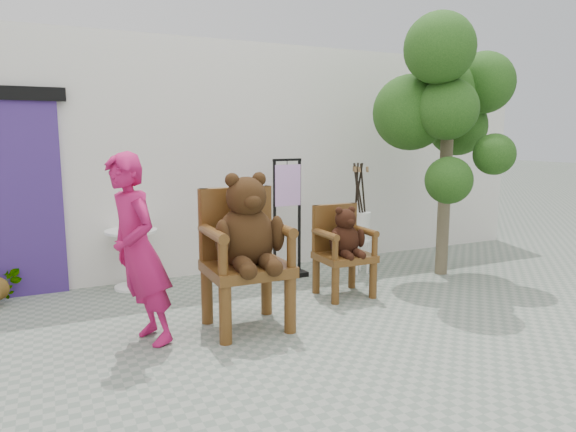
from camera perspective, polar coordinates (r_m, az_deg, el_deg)
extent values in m
plane|color=gray|center=(4.91, 8.30, -12.65)|extent=(60.00, 60.00, 0.00)
cube|color=silver|center=(7.36, -4.94, 6.54)|extent=(9.00, 1.00, 3.00)
cube|color=#3F2571|center=(6.43, -29.07, 1.55)|extent=(1.20, 0.08, 2.20)
cylinder|color=#4A2B0F|center=(4.56, -6.98, -10.85)|extent=(0.11, 0.11, 0.52)
cylinder|color=#4A2B0F|center=(5.06, -8.99, -8.86)|extent=(0.11, 0.11, 0.52)
cylinder|color=#4A2B0F|center=(4.77, 0.24, -9.85)|extent=(0.11, 0.11, 0.52)
cylinder|color=#4A2B0F|center=(5.26, -2.41, -8.07)|extent=(0.11, 0.11, 0.52)
cube|color=#4A2B0F|center=(4.82, -4.56, -5.85)|extent=(0.75, 0.69, 0.10)
cube|color=#4A2B0F|center=(5.00, -5.81, -0.71)|extent=(0.71, 0.10, 0.69)
cylinder|color=#4A2B0F|center=(4.91, -9.37, -0.97)|extent=(0.10, 0.10, 0.69)
cylinder|color=#4A2B0F|center=(4.41, -7.26, -4.53)|extent=(0.09, 0.09, 0.31)
cylinder|color=#4A2B0F|center=(4.64, -8.37, -1.91)|extent=(0.10, 0.65, 0.10)
cylinder|color=#4A2B0F|center=(5.12, -2.38, -0.46)|extent=(0.10, 0.10, 0.69)
cylinder|color=#4A2B0F|center=(4.64, 0.39, -3.77)|extent=(0.09, 0.09, 0.31)
cylinder|color=#4A2B0F|center=(4.86, -1.04, -1.32)|extent=(0.10, 0.65, 0.10)
ellipsoid|color=black|center=(4.78, -4.72, -2.44)|extent=(0.56, 0.47, 0.59)
sphere|color=black|center=(4.69, -4.66, 2.13)|extent=(0.37, 0.37, 0.37)
ellipsoid|color=black|center=(4.55, -3.99, 1.58)|extent=(0.17, 0.13, 0.13)
sphere|color=black|center=(4.64, -6.23, 4.00)|extent=(0.13, 0.13, 0.13)
sphere|color=black|center=(4.73, -3.24, 4.13)|extent=(0.13, 0.13, 0.13)
ellipsoid|color=black|center=(4.57, -7.31, -2.46)|extent=(0.13, 0.19, 0.33)
ellipsoid|color=black|center=(4.55, -5.00, -5.48)|extent=(0.16, 0.33, 0.16)
sphere|color=black|center=(4.43, -4.41, -6.10)|extent=(0.16, 0.16, 0.16)
ellipsoid|color=black|center=(4.76, -1.22, -1.94)|extent=(0.13, 0.19, 0.33)
ellipsoid|color=black|center=(4.63, -2.19, -5.19)|extent=(0.16, 0.33, 0.16)
sphere|color=black|center=(4.52, -1.54, -5.78)|extent=(0.16, 0.16, 0.16)
cylinder|color=#4A2B0F|center=(5.59, 5.29, -7.70)|extent=(0.09, 0.09, 0.41)
cylinder|color=#4A2B0F|center=(5.95, 3.14, -6.64)|extent=(0.09, 0.09, 0.41)
cylinder|color=#4A2B0F|center=(5.84, 9.43, -7.05)|extent=(0.09, 0.09, 0.41)
cylinder|color=#4A2B0F|center=(6.19, 7.12, -6.08)|extent=(0.09, 0.09, 0.41)
cube|color=#4A2B0F|center=(5.83, 6.29, -4.55)|extent=(0.58, 0.53, 0.08)
cube|color=#4A2B0F|center=(5.96, 5.20, -1.23)|extent=(0.55, 0.08, 0.53)
cylinder|color=#4A2B0F|center=(5.83, 3.05, -1.42)|extent=(0.08, 0.08, 0.53)
cylinder|color=#4A2B0F|center=(5.48, 5.26, -3.67)|extent=(0.07, 0.07, 0.24)
cylinder|color=#4A2B0F|center=(5.64, 4.15, -2.03)|extent=(0.08, 0.51, 0.08)
cylinder|color=#4A2B0F|center=(6.09, 7.25, -1.05)|extent=(0.08, 0.08, 0.53)
cylinder|color=#4A2B0F|center=(5.75, 9.61, -3.17)|extent=(0.07, 0.07, 0.24)
cylinder|color=#4A2B0F|center=(5.90, 8.44, -1.62)|extent=(0.08, 0.51, 0.08)
ellipsoid|color=black|center=(5.79, 6.28, -2.72)|extent=(0.35, 0.30, 0.37)
sphere|color=black|center=(5.74, 6.41, -0.36)|extent=(0.23, 0.23, 0.23)
ellipsoid|color=black|center=(5.66, 6.91, -0.68)|extent=(0.11, 0.08, 0.08)
sphere|color=black|center=(5.68, 5.69, 0.58)|extent=(0.08, 0.08, 0.08)
sphere|color=black|center=(5.77, 7.09, 0.68)|extent=(0.08, 0.08, 0.08)
ellipsoid|color=black|center=(5.64, 5.24, -2.75)|extent=(0.08, 0.12, 0.21)
ellipsoid|color=black|center=(5.65, 6.44, -4.27)|extent=(0.10, 0.21, 0.10)
sphere|color=black|center=(5.58, 6.88, -4.56)|extent=(0.10, 0.10, 0.10)
ellipsoid|color=black|center=(5.81, 8.08, -2.45)|extent=(0.08, 0.12, 0.21)
ellipsoid|color=black|center=(5.73, 7.74, -4.11)|extent=(0.10, 0.21, 0.10)
sphere|color=black|center=(5.66, 8.19, -4.39)|extent=(0.10, 0.10, 0.10)
imported|color=#AD1553|center=(4.53, -16.27, -3.75)|extent=(0.56, 0.70, 1.66)
cylinder|color=white|center=(6.30, -17.06, -1.62)|extent=(0.60, 0.60, 0.03)
cylinder|color=white|center=(6.37, -16.92, -4.63)|extent=(0.06, 0.06, 0.68)
cylinder|color=white|center=(6.45, -16.78, -7.52)|extent=(0.44, 0.44, 0.03)
cube|color=black|center=(6.47, -1.50, -0.43)|extent=(0.03, 0.03, 1.50)
cube|color=black|center=(6.64, 1.26, -0.19)|extent=(0.03, 0.03, 1.50)
cube|color=black|center=(6.47, -0.10, 6.26)|extent=(0.40, 0.06, 0.03)
cube|color=black|center=(6.70, -0.10, -6.40)|extent=(0.47, 0.38, 0.06)
cube|color=#D5A0E8|center=(6.49, -0.06, 3.43)|extent=(0.36, 0.06, 0.52)
cylinder|color=black|center=(6.47, -0.10, 6.00)|extent=(0.01, 0.01, 0.08)
cylinder|color=white|center=(6.83, 7.91, -2.66)|extent=(0.32, 0.32, 0.03)
cylinder|color=white|center=(6.99, 8.07, -4.24)|extent=(0.03, 0.03, 0.44)
cylinder|color=white|center=(6.90, 6.89, -4.39)|extent=(0.03, 0.03, 0.44)
cylinder|color=white|center=(6.76, 7.65, -4.68)|extent=(0.03, 0.03, 0.44)
cylinder|color=white|center=(6.85, 8.85, -4.52)|extent=(0.03, 0.03, 0.44)
cylinder|color=black|center=(6.75, 7.61, 2.50)|extent=(0.10, 0.09, 0.80)
cylinder|color=brown|center=(6.73, 7.34, 5.22)|extent=(0.04, 0.04, 0.08)
cylinder|color=black|center=(6.69, 7.75, 2.45)|extent=(0.06, 0.15, 0.79)
cylinder|color=brown|center=(6.63, 7.52, 5.17)|extent=(0.04, 0.05, 0.08)
cylinder|color=black|center=(6.69, 7.74, 2.45)|extent=(0.07, 0.16, 0.79)
cylinder|color=brown|center=(6.63, 7.50, 5.17)|extent=(0.04, 0.05, 0.08)
cylinder|color=black|center=(6.77, 7.73, 2.52)|extent=(0.17, 0.05, 0.79)
cylinder|color=brown|center=(6.78, 7.45, 5.25)|extent=(0.05, 0.04, 0.08)
cylinder|color=black|center=(6.70, 8.37, 2.44)|extent=(0.16, 0.08, 0.79)
cylinder|color=brown|center=(6.65, 8.81, 5.15)|extent=(0.05, 0.04, 0.08)
cylinder|color=black|center=(6.68, 7.95, 2.43)|extent=(0.13, 0.12, 0.79)
cylinder|color=brown|center=(6.60, 7.93, 5.14)|extent=(0.05, 0.04, 0.08)
cylinder|color=#4C412D|center=(6.90, 17.12, 5.06)|extent=(0.16, 0.16, 2.77)
sphere|color=#14340E|center=(7.13, 20.91, 13.67)|extent=(0.78, 0.78, 0.78)
sphere|color=#14340E|center=(6.34, 16.49, 17.47)|extent=(0.81, 0.81, 0.81)
sphere|color=#14340E|center=(7.33, 18.31, 9.46)|extent=(0.78, 0.78, 0.78)
sphere|color=#14340E|center=(6.46, 17.29, 11.30)|extent=(0.73, 0.73, 0.73)
sphere|color=#14340E|center=(6.95, 16.64, 12.89)|extent=(0.91, 0.91, 0.91)
sphere|color=#14340E|center=(6.72, 13.46, 11.12)|extent=(0.94, 0.94, 0.94)
sphere|color=#14340E|center=(6.78, 16.25, 12.10)|extent=(0.75, 0.75, 0.75)
sphere|color=#14340E|center=(6.27, 17.43, 3.80)|extent=(0.55, 0.55, 0.55)
sphere|color=#14340E|center=(6.60, 21.95, 6.38)|extent=(0.49, 0.49, 0.49)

